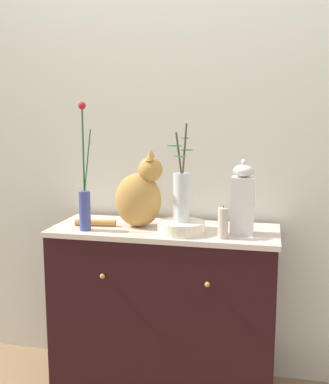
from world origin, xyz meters
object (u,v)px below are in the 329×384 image
object	(u,v)px
vase_glass_clear	(181,194)
jar_lidded_porcelain	(243,200)
vase_slim_green	(85,201)
bowl_porcelain	(181,227)
candle_pillar	(223,223)
sideboard	(164,311)
cat_sitting	(139,196)

from	to	relation	value
vase_glass_clear	jar_lidded_porcelain	xyz separation A→B (m)	(0.28, 0.05, -0.03)
vase_glass_clear	jar_lidded_porcelain	distance (m)	0.29
vase_slim_green	vase_glass_clear	bearing A→B (deg)	5.64
bowl_porcelain	candle_pillar	bearing A→B (deg)	-14.67
bowl_porcelain	candle_pillar	distance (m)	0.21
sideboard	jar_lidded_porcelain	world-z (taller)	jar_lidded_porcelain
sideboard	jar_lidded_porcelain	xyz separation A→B (m)	(0.38, -0.03, 0.59)
vase_glass_clear	candle_pillar	xyz separation A→B (m)	(0.20, -0.05, -0.12)
vase_glass_clear	jar_lidded_porcelain	world-z (taller)	vase_glass_clear
sideboard	jar_lidded_porcelain	bearing A→B (deg)	-5.24
vase_slim_green	jar_lidded_porcelain	xyz separation A→B (m)	(0.74, 0.09, 0.01)
sideboard	candle_pillar	xyz separation A→B (m)	(0.30, -0.14, 0.50)
bowl_porcelain	vase_slim_green	bearing A→B (deg)	-174.33
cat_sitting	vase_glass_clear	distance (m)	0.24
cat_sitting	bowl_porcelain	xyz separation A→B (m)	(0.23, -0.08, -0.13)
bowl_porcelain	jar_lidded_porcelain	world-z (taller)	jar_lidded_porcelain
vase_glass_clear	candle_pillar	size ratio (longest dim) A/B	3.03
sideboard	vase_glass_clear	world-z (taller)	vase_glass_clear
vase_slim_green	jar_lidded_porcelain	distance (m)	0.75
cat_sitting	vase_slim_green	xyz separation A→B (m)	(-0.24, -0.13, -0.01)
jar_lidded_porcelain	candle_pillar	xyz separation A→B (m)	(-0.08, -0.10, -0.09)
sideboard	vase_glass_clear	xyz separation A→B (m)	(0.10, -0.08, 0.62)
bowl_porcelain	candle_pillar	size ratio (longest dim) A/B	1.49
cat_sitting	candle_pillar	size ratio (longest dim) A/B	2.95
candle_pillar	jar_lidded_porcelain	bearing A→B (deg)	51.80
candle_pillar	vase_glass_clear	bearing A→B (deg)	165.39
vase_slim_green	jar_lidded_porcelain	bearing A→B (deg)	7.18
jar_lidded_porcelain	vase_slim_green	bearing A→B (deg)	-172.82
vase_glass_clear	candle_pillar	bearing A→B (deg)	-14.61
sideboard	cat_sitting	bearing A→B (deg)	-178.76
sideboard	cat_sitting	size ratio (longest dim) A/B	2.50
cat_sitting	bowl_porcelain	world-z (taller)	cat_sitting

